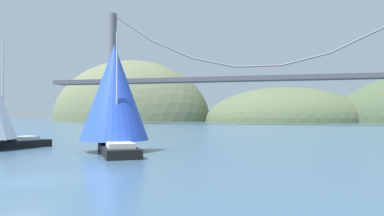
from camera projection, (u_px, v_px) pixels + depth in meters
name	position (u px, v px, depth m)	size (l,w,h in m)	color
ground_plane	(27.00, 181.00, 20.19)	(360.00, 360.00, 0.00)	#385670
headland_center	(285.00, 122.00, 148.84)	(57.71, 44.00, 24.65)	#4C5B3D
headland_left	(130.00, 121.00, 165.00)	(64.28, 44.00, 47.77)	#5B6647
suspension_bridge	(258.00, 73.00, 111.82)	(121.62, 6.00, 32.75)	slate
sailboat_blue_spinnaker	(115.00, 95.00, 35.04)	(8.59, 10.21, 9.81)	black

